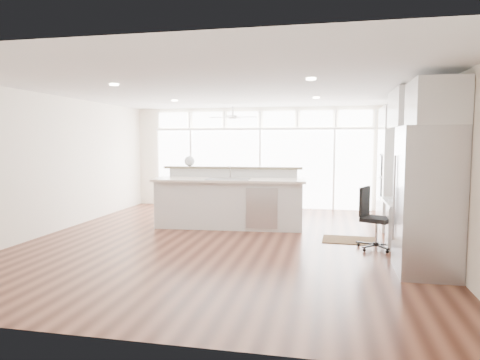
# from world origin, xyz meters

# --- Properties ---
(floor) EXTENTS (7.00, 8.00, 0.02)m
(floor) POSITION_xyz_m (0.00, 0.00, -0.01)
(floor) COLOR #3F1D13
(floor) RESTS_ON ground
(ceiling) EXTENTS (7.00, 8.00, 0.02)m
(ceiling) POSITION_xyz_m (0.00, 0.00, 2.70)
(ceiling) COLOR silver
(ceiling) RESTS_ON wall_back
(wall_back) EXTENTS (7.00, 0.04, 2.70)m
(wall_back) POSITION_xyz_m (0.00, 4.00, 1.35)
(wall_back) COLOR white
(wall_back) RESTS_ON floor
(wall_front) EXTENTS (7.00, 0.04, 2.70)m
(wall_front) POSITION_xyz_m (0.00, -4.00, 1.35)
(wall_front) COLOR white
(wall_front) RESTS_ON floor
(wall_left) EXTENTS (0.04, 8.00, 2.70)m
(wall_left) POSITION_xyz_m (-3.50, 0.00, 1.35)
(wall_left) COLOR white
(wall_left) RESTS_ON floor
(wall_right) EXTENTS (0.04, 8.00, 2.70)m
(wall_right) POSITION_xyz_m (3.50, 0.00, 1.35)
(wall_right) COLOR white
(wall_right) RESTS_ON floor
(glass_wall) EXTENTS (5.80, 0.06, 2.08)m
(glass_wall) POSITION_xyz_m (0.00, 3.94, 1.05)
(glass_wall) COLOR white
(glass_wall) RESTS_ON wall_back
(transom_row) EXTENTS (5.90, 0.06, 0.40)m
(transom_row) POSITION_xyz_m (0.00, 3.94, 2.38)
(transom_row) COLOR white
(transom_row) RESTS_ON wall_back
(desk_window) EXTENTS (0.04, 0.85, 0.85)m
(desk_window) POSITION_xyz_m (3.46, 0.30, 1.55)
(desk_window) COLOR silver
(desk_window) RESTS_ON wall_right
(ceiling_fan) EXTENTS (1.16, 1.16, 0.32)m
(ceiling_fan) POSITION_xyz_m (-0.50, 2.80, 2.48)
(ceiling_fan) COLOR white
(ceiling_fan) RESTS_ON ceiling
(recessed_lights) EXTENTS (3.40, 3.00, 0.02)m
(recessed_lights) POSITION_xyz_m (0.00, 0.20, 2.68)
(recessed_lights) COLOR #F3E8CE
(recessed_lights) RESTS_ON ceiling
(oven_cabinet) EXTENTS (0.64, 1.20, 2.50)m
(oven_cabinet) POSITION_xyz_m (3.17, 1.80, 1.25)
(oven_cabinet) COLOR silver
(oven_cabinet) RESTS_ON floor
(desk_nook) EXTENTS (0.72, 1.30, 0.76)m
(desk_nook) POSITION_xyz_m (3.13, 0.30, 0.38)
(desk_nook) COLOR silver
(desk_nook) RESTS_ON floor
(upper_cabinets) EXTENTS (0.64, 1.30, 0.64)m
(upper_cabinets) POSITION_xyz_m (3.17, 0.30, 2.35)
(upper_cabinets) COLOR silver
(upper_cabinets) RESTS_ON wall_right
(refrigerator) EXTENTS (0.76, 0.90, 2.00)m
(refrigerator) POSITION_xyz_m (3.11, -1.35, 1.00)
(refrigerator) COLOR #A6A6AA
(refrigerator) RESTS_ON floor
(fridge_cabinet) EXTENTS (0.64, 0.90, 0.60)m
(fridge_cabinet) POSITION_xyz_m (3.17, -1.35, 2.30)
(fridge_cabinet) COLOR silver
(fridge_cabinet) RESTS_ON wall_right
(framed_photos) EXTENTS (0.06, 0.22, 0.80)m
(framed_photos) POSITION_xyz_m (3.46, 0.92, 1.40)
(framed_photos) COLOR black
(framed_photos) RESTS_ON wall_right
(kitchen_island) EXTENTS (3.22, 1.39, 1.25)m
(kitchen_island) POSITION_xyz_m (-0.21, 1.18, 0.62)
(kitchen_island) COLOR silver
(kitchen_island) RESTS_ON floor
(rug) EXTENTS (0.96, 0.71, 0.01)m
(rug) POSITION_xyz_m (2.19, 0.45, 0.01)
(rug) COLOR #352111
(rug) RESTS_ON floor
(office_chair) EXTENTS (0.69, 0.67, 1.02)m
(office_chair) POSITION_xyz_m (2.60, -0.10, 0.51)
(office_chair) COLOR black
(office_chair) RESTS_ON floor
(fishbowl) EXTENTS (0.25, 0.25, 0.23)m
(fishbowl) POSITION_xyz_m (-1.19, 1.52, 1.36)
(fishbowl) COLOR silver
(fishbowl) RESTS_ON kitchen_island
(monitor) EXTENTS (0.11, 0.44, 0.36)m
(monitor) POSITION_xyz_m (3.05, 0.30, 0.94)
(monitor) COLOR black
(monitor) RESTS_ON desk_nook
(keyboard) EXTENTS (0.14, 0.30, 0.01)m
(keyboard) POSITION_xyz_m (2.88, 0.30, 0.77)
(keyboard) COLOR silver
(keyboard) RESTS_ON desk_nook
(potted_plant) EXTENTS (0.33, 0.36, 0.25)m
(potted_plant) POSITION_xyz_m (3.17, 1.80, 2.62)
(potted_plant) COLOR #2F632A
(potted_plant) RESTS_ON oven_cabinet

